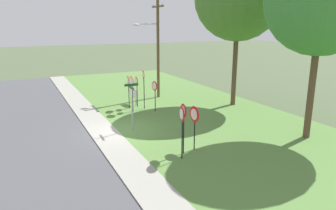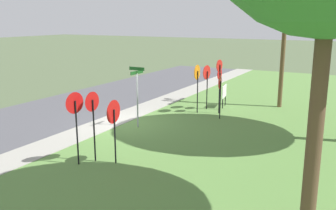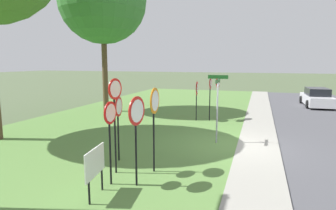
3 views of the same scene
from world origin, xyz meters
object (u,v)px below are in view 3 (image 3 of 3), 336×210
stop_sign_far_center (155,111)px  street_name_post (217,103)px  yield_sign_near_left (218,87)px  notice_board (95,165)px  oak_tree_right (103,0)px  yield_sign_far_left (211,88)px  stop_sign_near_left (110,126)px  stop_sign_far_left (119,115)px  stop_sign_near_right (137,121)px  yield_sign_near_right (197,91)px  stop_sign_far_right (115,107)px  parked_sedan_distant (317,98)px

stop_sign_far_center → street_name_post: street_name_post is taller
stop_sign_far_center → yield_sign_near_left: 8.62m
notice_board → oak_tree_right: (11.07, 6.14, 6.45)m
stop_sign_far_center → notice_board: (-2.00, 0.81, -1.05)m
yield_sign_far_left → oak_tree_right: (0.96, 7.26, 5.43)m
stop_sign_near_left → street_name_post: size_ratio=0.82×
notice_board → stop_sign_far_left: bearing=6.4°
stop_sign_near_right → yield_sign_near_left: (9.68, -0.75, 0.11)m
yield_sign_far_left → stop_sign_far_center: bearing=-179.1°
yield_sign_near_right → stop_sign_far_left: bearing=168.9°
notice_board → yield_sign_near_left: bearing=-16.4°
yield_sign_near_right → stop_sign_near_right: bearing=179.3°
stop_sign_far_right → yield_sign_near_right: stop_sign_far_right is taller
stop_sign_far_left → oak_tree_right: oak_tree_right is taller
stop_sign_far_center → stop_sign_far_right: stop_sign_far_right is taller
stop_sign_near_left → yield_sign_far_left: (9.33, -1.11, 0.22)m
stop_sign_near_right → notice_board: stop_sign_near_right is taller
yield_sign_far_left → notice_board: bearing=176.8°
stop_sign_near_right → stop_sign_far_left: 2.17m
parked_sedan_distant → oak_tree_right: bearing=114.7°
stop_sign_far_center → yield_sign_near_left: stop_sign_far_center is taller
stop_sign_far_right → street_name_post: (4.20, -2.38, -0.35)m
stop_sign_far_left → notice_board: stop_sign_far_left is taller
stop_sign_near_left → yield_sign_near_right: bearing=-0.7°
yield_sign_near_left → oak_tree_right: bearing=96.5°
oak_tree_right → notice_board: bearing=-151.0°
yield_sign_far_left → street_name_post: bearing=-163.8°
stop_sign_far_center → yield_sign_near_left: size_ratio=1.02×
parked_sedan_distant → stop_sign_near_right: bearing=155.3°
yield_sign_far_left → stop_sign_near_left: bearing=176.3°
street_name_post → oak_tree_right: oak_tree_right is taller
stop_sign_far_right → oak_tree_right: 12.38m
yield_sign_near_left → notice_board: size_ratio=2.03×
stop_sign_near_right → stop_sign_far_center: stop_sign_far_center is taller
notice_board → street_name_post: bearing=-28.9°
stop_sign_far_left → notice_board: 2.75m
yield_sign_near_right → notice_board: yield_sign_near_right is taller
stop_sign_far_center → stop_sign_far_right: bearing=111.2°
street_name_post → oak_tree_right: bearing=59.4°
stop_sign_near_left → stop_sign_far_center: 1.48m
stop_sign_far_left → yield_sign_near_left: bearing=-23.3°
notice_board → parked_sedan_distant: 19.80m
yield_sign_near_left → yield_sign_near_right: (-0.70, 1.07, -0.23)m
yield_sign_near_right → stop_sign_far_center: bearing=-179.8°
stop_sign_far_left → notice_board: (-2.56, -0.68, -0.74)m
stop_sign_near_left → street_name_post: street_name_post is taller
stop_sign_far_left → yield_sign_near_left: (8.03, -2.15, 0.32)m
yield_sign_far_left → parked_sedan_distant: (8.03, -6.80, -1.25)m
street_name_post → oak_tree_right: size_ratio=0.28×
stop_sign_near_right → oak_tree_right: 13.43m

